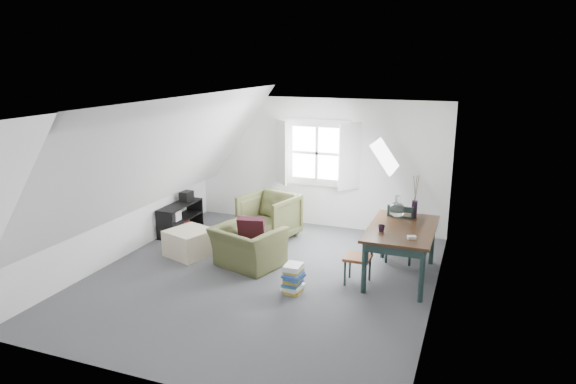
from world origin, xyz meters
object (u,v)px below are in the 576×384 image
at_px(magazine_stack, 293,278).
at_px(media_shelf, 179,220).
at_px(ottoman, 190,243).
at_px(dining_table, 402,234).
at_px(dining_chair_far, 401,231).
at_px(dining_chair_near, 360,257).
at_px(armchair_far, 269,238).
at_px(armchair_near, 248,266).

bearing_deg(magazine_stack, media_shelf, 150.58).
distance_m(ottoman, dining_table, 3.49).
bearing_deg(media_shelf, dining_chair_far, 3.74).
bearing_deg(dining_table, dining_chair_far, 103.71).
distance_m(dining_chair_far, magazine_stack, 2.11).
bearing_deg(dining_chair_far, dining_chair_near, 75.40).
relative_size(dining_chair_near, magazine_stack, 1.96).
distance_m(dining_table, magazine_stack, 1.76).
bearing_deg(ottoman, dining_table, 5.55).
height_order(media_shelf, magazine_stack, media_shelf).
bearing_deg(armchair_far, magazine_stack, -43.81).
bearing_deg(armchair_near, dining_chair_near, -162.89).
xyz_separation_m(armchair_far, dining_chair_near, (2.00, -1.34, 0.42)).
distance_m(ottoman, magazine_stack, 2.23).
relative_size(armchair_near, media_shelf, 0.93).
bearing_deg(dining_chair_near, media_shelf, -113.86).
bearing_deg(dining_table, media_shelf, 176.51).
height_order(armchair_far, ottoman, ottoman).
relative_size(armchair_near, dining_chair_far, 1.02).
bearing_deg(media_shelf, dining_chair_near, -12.39).
bearing_deg(dining_table, armchair_far, 164.64).
distance_m(armchair_far, media_shelf, 1.76).
bearing_deg(media_shelf, armchair_far, 13.47).
distance_m(ottoman, dining_chair_far, 3.49).
relative_size(armchair_far, magazine_stack, 2.24).
height_order(armchair_far, media_shelf, media_shelf).
bearing_deg(armchair_far, armchair_near, -67.08).
relative_size(dining_chair_far, magazine_stack, 2.41).
xyz_separation_m(armchair_near, armchair_far, (-0.19, 1.32, 0.00)).
height_order(armchair_far, magazine_stack, armchair_far).
bearing_deg(armchair_far, dining_chair_near, -18.95).
xyz_separation_m(dining_chair_near, magazine_stack, (-0.81, -0.61, -0.21)).
xyz_separation_m(ottoman, magazine_stack, (2.12, -0.71, -0.02)).
distance_m(armchair_near, dining_chair_near, 1.86).
bearing_deg(ottoman, dining_chair_near, -1.89).
height_order(ottoman, dining_chair_far, dining_chair_far).
xyz_separation_m(dining_table, magazine_stack, (-1.33, -1.04, -0.49)).
bearing_deg(armchair_near, ottoman, 13.39).
xyz_separation_m(armchair_near, dining_table, (2.33, 0.42, 0.69)).
relative_size(dining_table, dining_chair_near, 2.00).
xyz_separation_m(ottoman, dining_table, (3.44, 0.33, 0.47)).
bearing_deg(dining_chair_near, dining_table, 121.35).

